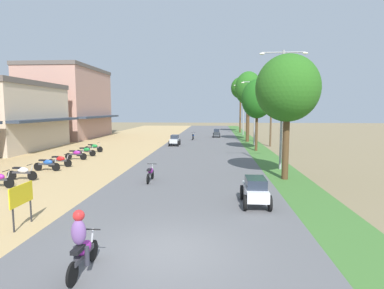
# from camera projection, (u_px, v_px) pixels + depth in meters

# --- Properties ---
(ground_plane) EXTENTS (180.00, 180.00, 0.00)m
(ground_plane) POSITION_uv_depth(u_px,v_px,m) (168.00, 254.00, 9.07)
(ground_plane) COLOR #7A6B4C
(road_strip) EXTENTS (9.00, 140.00, 0.08)m
(road_strip) POSITION_uv_depth(u_px,v_px,m) (168.00, 252.00, 9.07)
(road_strip) COLOR #565659
(road_strip) RESTS_ON ground
(median_strip) EXTENTS (2.40, 140.00, 0.06)m
(median_strip) POSITION_uv_depth(u_px,v_px,m) (373.00, 260.00, 8.66)
(median_strip) COLOR #3D6B2D
(median_strip) RESTS_ON ground
(shophouse_mid) EXTENTS (9.40, 11.60, 6.90)m
(shophouse_mid) POSITION_uv_depth(u_px,v_px,m) (4.00, 116.00, 31.95)
(shophouse_mid) COLOR #C6B299
(shophouse_mid) RESTS_ON ground
(shophouse_far) EXTENTS (9.76, 13.34, 10.10)m
(shophouse_far) POSITION_uv_depth(u_px,v_px,m) (68.00, 103.00, 45.72)
(shophouse_far) COLOR tan
(shophouse_far) RESTS_ON ground
(parked_motorbike_second) EXTENTS (1.80, 0.54, 0.94)m
(parked_motorbike_second) POSITION_uv_depth(u_px,v_px,m) (22.00, 172.00, 18.15)
(parked_motorbike_second) COLOR black
(parked_motorbike_second) RESTS_ON dirt_shoulder
(parked_motorbike_third) EXTENTS (1.80, 0.54, 0.94)m
(parked_motorbike_third) POSITION_uv_depth(u_px,v_px,m) (47.00, 164.00, 20.90)
(parked_motorbike_third) COLOR black
(parked_motorbike_third) RESTS_ON dirt_shoulder
(parked_motorbike_fourth) EXTENTS (1.80, 0.54, 0.94)m
(parked_motorbike_fourth) POSITION_uv_depth(u_px,v_px,m) (60.00, 160.00, 22.40)
(parked_motorbike_fourth) COLOR black
(parked_motorbike_fourth) RESTS_ON dirt_shoulder
(parked_motorbike_fifth) EXTENTS (1.80, 0.54, 0.94)m
(parked_motorbike_fifth) POSITION_uv_depth(u_px,v_px,m) (76.00, 154.00, 25.52)
(parked_motorbike_fifth) COLOR black
(parked_motorbike_fifth) RESTS_ON dirt_shoulder
(parked_motorbike_sixth) EXTENTS (1.80, 0.54, 0.94)m
(parked_motorbike_sixth) POSITION_uv_depth(u_px,v_px,m) (86.00, 151.00, 27.50)
(parked_motorbike_sixth) COLOR black
(parked_motorbike_sixth) RESTS_ON dirt_shoulder
(parked_motorbike_seventh) EXTENTS (1.80, 0.54, 0.94)m
(parked_motorbike_seventh) POSITION_uv_depth(u_px,v_px,m) (94.00, 147.00, 30.09)
(parked_motorbike_seventh) COLOR black
(parked_motorbike_seventh) RESTS_ON dirt_shoulder
(street_signboard) EXTENTS (0.06, 1.30, 1.50)m
(street_signboard) POSITION_uv_depth(u_px,v_px,m) (21.00, 197.00, 10.89)
(street_signboard) COLOR #262628
(street_signboard) RESTS_ON dirt_shoulder
(median_tree_nearest) EXTENTS (3.63, 3.63, 7.19)m
(median_tree_nearest) POSITION_uv_depth(u_px,v_px,m) (288.00, 89.00, 17.97)
(median_tree_nearest) COLOR #4C351E
(median_tree_nearest) RESTS_ON median_strip
(median_tree_second) EXTENTS (3.03, 3.03, 6.99)m
(median_tree_second) POSITION_uv_depth(u_px,v_px,m) (257.00, 99.00, 30.70)
(median_tree_second) COLOR #4C351E
(median_tree_second) RESTS_ON median_strip
(median_tree_third) EXTENTS (3.31, 3.31, 8.77)m
(median_tree_third) POSITION_uv_depth(u_px,v_px,m) (248.00, 89.00, 39.36)
(median_tree_third) COLOR #4C351E
(median_tree_third) RESTS_ON median_strip
(median_tree_fourth) EXTENTS (3.39, 3.39, 9.65)m
(median_tree_fourth) POSITION_uv_depth(u_px,v_px,m) (241.00, 88.00, 54.98)
(median_tree_fourth) COLOR #4C351E
(median_tree_fourth) RESTS_ON median_strip
(streetlamp_near) EXTENTS (3.16, 0.20, 7.95)m
(streetlamp_near) POSITION_uv_depth(u_px,v_px,m) (282.00, 102.00, 21.11)
(streetlamp_near) COLOR gray
(streetlamp_near) RESTS_ON median_strip
(streetlamp_mid) EXTENTS (3.16, 0.20, 7.27)m
(streetlamp_mid) POSITION_uv_depth(u_px,v_px,m) (255.00, 108.00, 35.52)
(streetlamp_mid) COLOR gray
(streetlamp_mid) RESTS_ON median_strip
(streetlamp_far) EXTENTS (3.16, 0.20, 8.04)m
(streetlamp_far) POSITION_uv_depth(u_px,v_px,m) (244.00, 106.00, 49.75)
(streetlamp_far) COLOR gray
(streetlamp_far) RESTS_ON median_strip
(utility_pole_near) EXTENTS (1.80, 0.20, 8.54)m
(utility_pole_near) POSITION_uv_depth(u_px,v_px,m) (271.00, 106.00, 34.86)
(utility_pole_near) COLOR brown
(utility_pole_near) RESTS_ON ground
(car_sedan_white) EXTENTS (1.10, 2.26, 1.19)m
(car_sedan_white) POSITION_uv_depth(u_px,v_px,m) (255.00, 190.00, 13.39)
(car_sedan_white) COLOR silver
(car_sedan_white) RESTS_ON road_strip
(car_sedan_silver) EXTENTS (1.10, 2.26, 1.19)m
(car_sedan_silver) POSITION_uv_depth(u_px,v_px,m) (175.00, 140.00, 35.47)
(car_sedan_silver) COLOR #B7BCC1
(car_sedan_silver) RESTS_ON road_strip
(car_hatchback_charcoal) EXTENTS (1.04, 2.00, 1.23)m
(car_hatchback_charcoal) POSITION_uv_depth(u_px,v_px,m) (217.00, 133.00, 46.06)
(car_hatchback_charcoal) COLOR #282D33
(car_hatchback_charcoal) RESTS_ON road_strip
(motorbike_foreground_rider) EXTENTS (0.54, 1.80, 1.66)m
(motorbike_foreground_rider) POSITION_uv_depth(u_px,v_px,m) (82.00, 244.00, 7.74)
(motorbike_foreground_rider) COLOR black
(motorbike_foreground_rider) RESTS_ON road_strip
(motorbike_ahead_second) EXTENTS (0.54, 1.80, 0.94)m
(motorbike_ahead_second) POSITION_uv_depth(u_px,v_px,m) (150.00, 173.00, 17.81)
(motorbike_ahead_second) COLOR black
(motorbike_ahead_second) RESTS_ON road_strip
(motorbike_ahead_third) EXTENTS (0.54, 1.80, 0.94)m
(motorbike_ahead_third) POSITION_uv_depth(u_px,v_px,m) (193.00, 136.00, 42.19)
(motorbike_ahead_third) COLOR black
(motorbike_ahead_third) RESTS_ON road_strip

